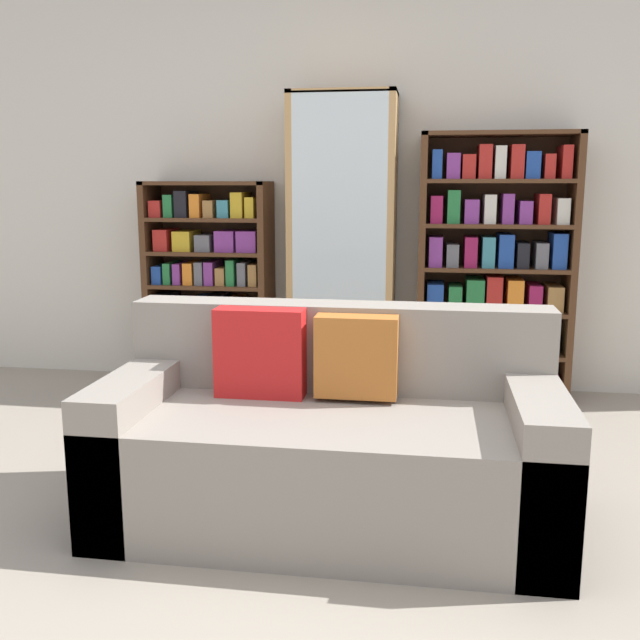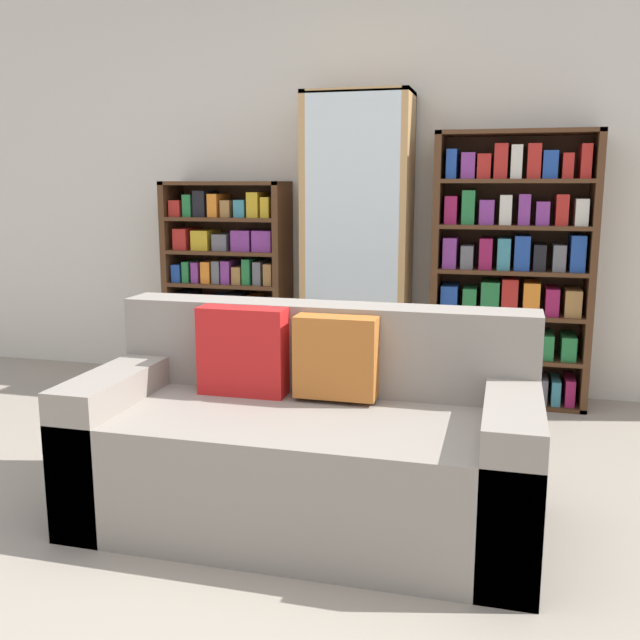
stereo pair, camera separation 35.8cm
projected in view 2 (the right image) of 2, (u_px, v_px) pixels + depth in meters
name	position (u px, v px, depth m)	size (l,w,h in m)	color
ground_plane	(258.00, 586.00, 2.35)	(16.00, 16.00, 0.00)	gray
wall_back	(389.00, 176.00, 4.48)	(6.22, 0.06, 2.70)	silver
couch	(307.00, 444.00, 2.78)	(1.73, 0.82, 0.82)	gray
bookshelf_left	(228.00, 286.00, 4.68)	(0.80, 0.32, 1.32)	#4C2D19
display_cabinet	(358.00, 246.00, 4.39)	(0.64, 0.36, 1.84)	tan
bookshelf_right	(511.00, 273.00, 4.20)	(0.92, 0.32, 1.60)	#4C2D19
wine_bottle	(442.00, 407.00, 3.76)	(0.07, 0.07, 0.35)	black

